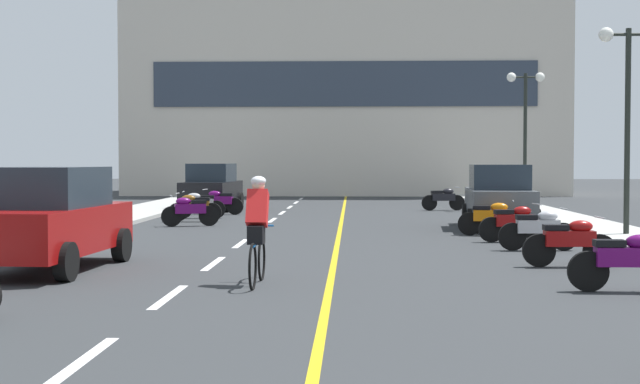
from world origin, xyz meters
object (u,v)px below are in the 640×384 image
at_px(street_lamp_mid, 628,83).
at_px(motorcycle_9, 190,210).
at_px(street_lamp_far, 525,109).
at_px(motorcycle_8, 492,217).
at_px(parked_car_far, 212,187).
at_px(motorcycle_12, 220,201).
at_px(motorcycle_10, 194,207).
at_px(motorcycle_13, 443,198).
at_px(motorcycle_11, 200,204).
at_px(parked_car_near, 49,218).
at_px(motorcycle_5, 570,241).
at_px(parked_car_mid, 499,196).
at_px(motorcycle_7, 515,222).
at_px(motorcycle_4, 627,260).
at_px(cyclist_rider, 257,228).
at_px(motorcycle_6, 539,229).

height_order(street_lamp_mid, motorcycle_9, street_lamp_mid).
xyz_separation_m(street_lamp_far, motorcycle_8, (-3.13, -11.71, -3.46)).
relative_size(parked_car_far, motorcycle_12, 2.52).
height_order(motorcycle_10, motorcycle_13, same).
relative_size(motorcycle_9, motorcycle_10, 0.97).
height_order(motorcycle_11, motorcycle_12, same).
distance_m(street_lamp_mid, parked_car_near, 14.19).
relative_size(street_lamp_mid, motorcycle_5, 3.00).
xyz_separation_m(parked_car_near, motorcycle_11, (0.22, 13.87, -0.44)).
bearing_deg(motorcycle_11, motorcycle_5, -55.26).
height_order(parked_car_near, parked_car_far, same).
xyz_separation_m(parked_car_near, parked_car_mid, (9.51, 9.89, 0.00)).
bearing_deg(motorcycle_7, parked_car_mid, 85.46).
relative_size(motorcycle_4, motorcycle_13, 1.01).
height_order(motorcycle_7, motorcycle_12, same).
bearing_deg(parked_car_far, cyclist_rider, -78.88).
distance_m(motorcycle_10, motorcycle_12, 3.72).
distance_m(motorcycle_8, motorcycle_12, 11.95).
xyz_separation_m(street_lamp_far, motorcycle_6, (-2.71, -15.41, -3.46)).
bearing_deg(motorcycle_9, motorcycle_6, -37.16).
xyz_separation_m(motorcycle_11, motorcycle_13, (8.65, 5.02, 0.00)).
distance_m(street_lamp_far, parked_car_far, 12.57).
height_order(motorcycle_5, cyclist_rider, cyclist_rider).
relative_size(parked_car_mid, motorcycle_11, 2.53).
relative_size(parked_car_mid, parked_car_far, 1.01).
distance_m(parked_car_far, motorcycle_4, 23.05).
distance_m(street_lamp_mid, motorcycle_8, 4.71).
xyz_separation_m(parked_car_mid, parked_car_far, (-9.67, 8.87, 0.00)).
bearing_deg(parked_car_far, motorcycle_4, -65.59).
distance_m(parked_car_near, motorcycle_12, 16.00).
xyz_separation_m(street_lamp_mid, cyclist_rider, (-8.27, -8.40, -2.97)).
xyz_separation_m(parked_car_mid, motorcycle_5, (-0.23, -9.09, -0.44)).
bearing_deg(motorcycle_10, motorcycle_9, -83.74).
relative_size(street_lamp_mid, motorcycle_11, 3.00).
bearing_deg(motorcycle_13, motorcycle_9, -134.30).
bearing_deg(motorcycle_13, motorcycle_6, -88.28).
bearing_deg(motorcycle_12, street_lamp_far, 15.33).
height_order(parked_car_far, motorcycle_11, parked_car_far).
distance_m(motorcycle_6, motorcycle_9, 11.01).
height_order(motorcycle_6, motorcycle_13, same).
distance_m(street_lamp_far, motorcycle_10, 14.00).
bearing_deg(parked_car_mid, parked_car_far, 137.46).
xyz_separation_m(motorcycle_5, cyclist_rider, (-5.43, -2.45, 0.41)).
bearing_deg(parked_car_mid, motorcycle_4, -90.69).
xyz_separation_m(motorcycle_4, motorcycle_8, (-0.45, 9.64, 0.00)).
height_order(street_lamp_mid, parked_car_near, street_lamp_mid).
bearing_deg(motorcycle_12, motorcycle_6, -54.52).
relative_size(motorcycle_5, motorcycle_10, 1.00).
bearing_deg(motorcycle_5, motorcycle_6, 89.11).
xyz_separation_m(parked_car_far, motorcycle_4, (9.52, -20.98, -0.44)).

